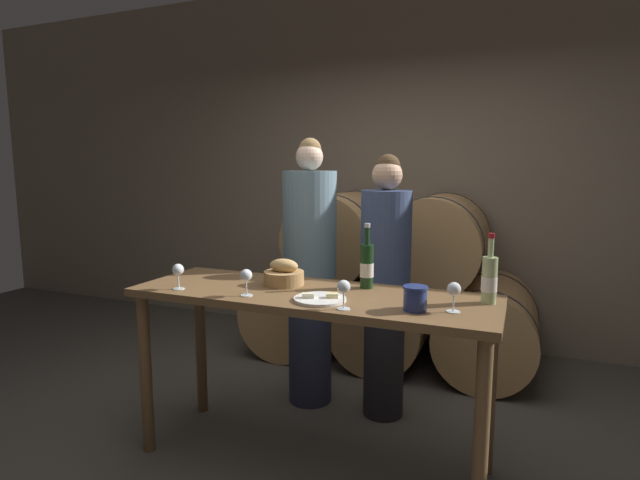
{
  "coord_description": "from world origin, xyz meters",
  "views": [
    {
      "loc": [
        0.98,
        -2.26,
        1.55
      ],
      "look_at": [
        0.0,
        0.12,
        1.17
      ],
      "focal_mm": 28.0,
      "sensor_mm": 36.0,
      "label": 1
    }
  ],
  "objects_px": {
    "bread_basket": "(284,275)",
    "wine_glass_far_left": "(178,271)",
    "person_left": "(310,271)",
    "wine_bottle_red": "(367,266)",
    "wine_glass_left": "(246,277)",
    "blue_crock": "(415,297)",
    "tasting_table": "(311,317)",
    "wine_bottle_white": "(489,279)",
    "person_right": "(385,285)",
    "cheese_plate": "(320,299)",
    "wine_glass_center": "(344,288)",
    "wine_glass_right": "(454,290)"
  },
  "relations": [
    {
      "from": "cheese_plate",
      "to": "person_right",
      "type": "bearing_deg",
      "value": 82.02
    },
    {
      "from": "wine_bottle_red",
      "to": "wine_glass_left",
      "type": "relative_size",
      "value": 2.55
    },
    {
      "from": "wine_glass_far_left",
      "to": "wine_glass_center",
      "type": "distance_m",
      "value": 0.92
    },
    {
      "from": "person_right",
      "to": "bread_basket",
      "type": "bearing_deg",
      "value": -126.46
    },
    {
      "from": "blue_crock",
      "to": "bread_basket",
      "type": "relative_size",
      "value": 0.51
    },
    {
      "from": "person_left",
      "to": "cheese_plate",
      "type": "xyz_separation_m",
      "value": [
        0.39,
        -0.78,
        0.05
      ]
    },
    {
      "from": "person_right",
      "to": "wine_bottle_white",
      "type": "relative_size",
      "value": 4.96
    },
    {
      "from": "bread_basket",
      "to": "wine_glass_right",
      "type": "height_order",
      "value": "bread_basket"
    },
    {
      "from": "wine_glass_far_left",
      "to": "wine_glass_center",
      "type": "bearing_deg",
      "value": -1.55
    },
    {
      "from": "tasting_table",
      "to": "wine_bottle_white",
      "type": "distance_m",
      "value": 0.89
    },
    {
      "from": "person_right",
      "to": "blue_crock",
      "type": "bearing_deg",
      "value": -66.27
    },
    {
      "from": "person_left",
      "to": "blue_crock",
      "type": "height_order",
      "value": "person_left"
    },
    {
      "from": "person_left",
      "to": "blue_crock",
      "type": "distance_m",
      "value": 1.15
    },
    {
      "from": "blue_crock",
      "to": "wine_bottle_red",
      "type": "bearing_deg",
      "value": 134.86
    },
    {
      "from": "wine_glass_right",
      "to": "person_left",
      "type": "bearing_deg",
      "value": 143.79
    },
    {
      "from": "bread_basket",
      "to": "wine_glass_center",
      "type": "height_order",
      "value": "bread_basket"
    },
    {
      "from": "wine_bottle_red",
      "to": "blue_crock",
      "type": "xyz_separation_m",
      "value": [
        0.32,
        -0.32,
        -0.06
      ]
    },
    {
      "from": "person_left",
      "to": "bread_basket",
      "type": "bearing_deg",
      "value": -80.68
    },
    {
      "from": "wine_bottle_white",
      "to": "wine_glass_far_left",
      "type": "xyz_separation_m",
      "value": [
        -1.51,
        -0.33,
        -0.02
      ]
    },
    {
      "from": "tasting_table",
      "to": "wine_bottle_red",
      "type": "distance_m",
      "value": 0.39
    },
    {
      "from": "tasting_table",
      "to": "person_left",
      "type": "bearing_deg",
      "value": 113.97
    },
    {
      "from": "blue_crock",
      "to": "wine_glass_far_left",
      "type": "bearing_deg",
      "value": -176.51
    },
    {
      "from": "person_right",
      "to": "bread_basket",
      "type": "relative_size",
      "value": 7.55
    },
    {
      "from": "blue_crock",
      "to": "wine_glass_far_left",
      "type": "relative_size",
      "value": 0.83
    },
    {
      "from": "wine_bottle_red",
      "to": "person_left",
      "type": "bearing_deg",
      "value": 139.01
    },
    {
      "from": "person_right",
      "to": "wine_glass_center",
      "type": "relative_size",
      "value": 12.18
    },
    {
      "from": "wine_bottle_white",
      "to": "wine_glass_far_left",
      "type": "relative_size",
      "value": 2.46
    },
    {
      "from": "blue_crock",
      "to": "wine_glass_far_left",
      "type": "xyz_separation_m",
      "value": [
        -1.22,
        -0.07,
        0.04
      ]
    },
    {
      "from": "person_right",
      "to": "cheese_plate",
      "type": "bearing_deg",
      "value": -97.98
    },
    {
      "from": "wine_bottle_white",
      "to": "wine_glass_right",
      "type": "distance_m",
      "value": 0.25
    },
    {
      "from": "wine_bottle_white",
      "to": "wine_glass_left",
      "type": "height_order",
      "value": "wine_bottle_white"
    },
    {
      "from": "person_left",
      "to": "wine_glass_right",
      "type": "xyz_separation_m",
      "value": [
        1.0,
        -0.74,
        0.14
      ]
    },
    {
      "from": "person_left",
      "to": "wine_glass_center",
      "type": "bearing_deg",
      "value": -58.07
    },
    {
      "from": "cheese_plate",
      "to": "bread_basket",
      "type": "bearing_deg",
      "value": 143.44
    },
    {
      "from": "wine_glass_left",
      "to": "wine_glass_right",
      "type": "distance_m",
      "value": 0.98
    },
    {
      "from": "wine_bottle_red",
      "to": "wine_glass_center",
      "type": "height_order",
      "value": "wine_bottle_red"
    },
    {
      "from": "wine_glass_left",
      "to": "wine_glass_right",
      "type": "height_order",
      "value": "same"
    },
    {
      "from": "person_left",
      "to": "wine_glass_far_left",
      "type": "relative_size",
      "value": 12.97
    },
    {
      "from": "bread_basket",
      "to": "wine_glass_far_left",
      "type": "height_order",
      "value": "bread_basket"
    },
    {
      "from": "tasting_table",
      "to": "wine_bottle_white",
      "type": "bearing_deg",
      "value": 8.16
    },
    {
      "from": "person_left",
      "to": "wine_glass_right",
      "type": "height_order",
      "value": "person_left"
    },
    {
      "from": "person_left",
      "to": "bread_basket",
      "type": "xyz_separation_m",
      "value": [
        0.09,
        -0.56,
        0.1
      ]
    },
    {
      "from": "person_left",
      "to": "bread_basket",
      "type": "distance_m",
      "value": 0.57
    },
    {
      "from": "wine_bottle_red",
      "to": "blue_crock",
      "type": "bearing_deg",
      "value": -45.14
    },
    {
      "from": "wine_bottle_red",
      "to": "bread_basket",
      "type": "xyz_separation_m",
      "value": [
        -0.43,
        -0.1,
        -0.07
      ]
    },
    {
      "from": "tasting_table",
      "to": "person_right",
      "type": "height_order",
      "value": "person_right"
    },
    {
      "from": "person_right",
      "to": "blue_crock",
      "type": "distance_m",
      "value": 0.86
    },
    {
      "from": "bread_basket",
      "to": "blue_crock",
      "type": "bearing_deg",
      "value": -16.37
    },
    {
      "from": "wine_bottle_red",
      "to": "blue_crock",
      "type": "height_order",
      "value": "wine_bottle_red"
    },
    {
      "from": "tasting_table",
      "to": "wine_bottle_red",
      "type": "relative_size",
      "value": 5.44
    }
  ]
}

